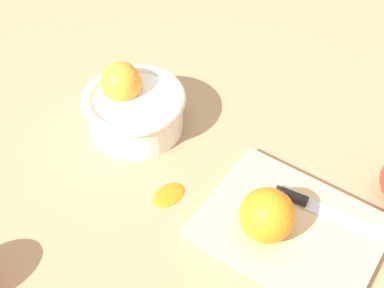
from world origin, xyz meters
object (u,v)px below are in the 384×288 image
object	(u,v)px
cutting_board	(290,228)
orange_on_board	(267,216)
bowl	(133,106)
knife	(315,206)

from	to	relation	value
cutting_board	orange_on_board	xyz separation A→B (m)	(-0.03, -0.03, 0.04)
bowl	orange_on_board	xyz separation A→B (m)	(0.26, -0.12, 0.01)
bowl	cutting_board	distance (m)	0.30
knife	cutting_board	bearing A→B (deg)	-118.45
cutting_board	orange_on_board	distance (m)	0.06
bowl	knife	bearing A→B (deg)	-10.07
orange_on_board	cutting_board	bearing A→B (deg)	41.48
cutting_board	orange_on_board	size ratio (longest dim) A/B	3.23
orange_on_board	knife	bearing A→B (deg)	52.33
bowl	knife	xyz separation A→B (m)	(0.31, -0.05, -0.02)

